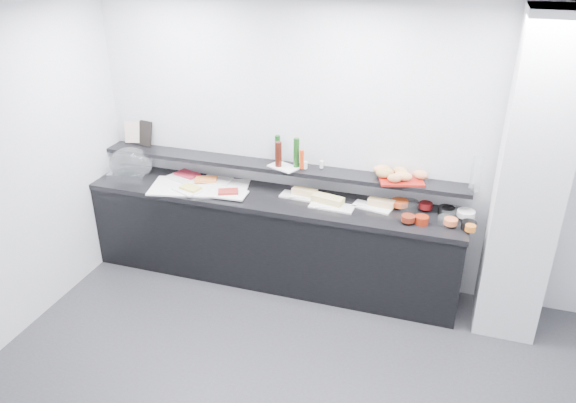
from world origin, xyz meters
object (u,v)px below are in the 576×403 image
(framed_print, at_px, (143,133))
(bread_tray, at_px, (401,180))
(sandwich_plate_mid, at_px, (332,206))
(cloche_base, at_px, (130,173))
(carafe, at_px, (476,174))
(condiment_tray, at_px, (284,167))

(framed_print, distance_m, bread_tray, 2.68)
(sandwich_plate_mid, height_order, bread_tray, bread_tray)
(cloche_base, relative_size, carafe, 1.30)
(sandwich_plate_mid, height_order, condiment_tray, condiment_tray)
(carafe, bearing_deg, cloche_base, -177.77)
(sandwich_plate_mid, relative_size, condiment_tray, 1.45)
(bread_tray, xyz_separation_m, carafe, (0.62, 0.00, 0.14))
(condiment_tray, height_order, carafe, carafe)
(cloche_base, xyz_separation_m, condiment_tray, (1.63, 0.10, 0.24))
(framed_print, height_order, bread_tray, framed_print)
(framed_print, xyz_separation_m, condiment_tray, (1.58, -0.14, -0.12))
(cloche_base, xyz_separation_m, carafe, (3.35, 0.13, 0.38))
(condiment_tray, bearing_deg, bread_tray, 24.61)
(sandwich_plate_mid, xyz_separation_m, carafe, (1.20, 0.21, 0.39))
(bread_tray, bearing_deg, carafe, -16.47)
(cloche_base, distance_m, condiment_tray, 1.65)
(bread_tray, distance_m, carafe, 0.64)
(framed_print, relative_size, bread_tray, 0.68)
(cloche_base, bearing_deg, sandwich_plate_mid, -11.98)
(bread_tray, relative_size, carafe, 1.28)
(framed_print, height_order, condiment_tray, framed_print)
(condiment_tray, bearing_deg, cloche_base, -153.26)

